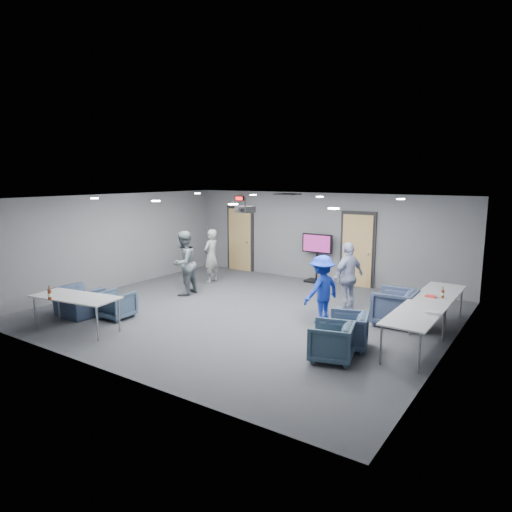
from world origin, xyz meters
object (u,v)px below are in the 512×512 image
Objects in this scene: person_a at (211,256)px; table_front_left at (76,298)px; chair_right_c at (331,342)px; chair_right_a at (394,307)px; person_c at (348,277)px; person_b at (184,263)px; chair_right_b at (347,331)px; chair_front_a at (117,305)px; person_d at (322,289)px; bottle_front at (50,295)px; projector at (245,209)px; table_right_b at (415,316)px; tv_stand at (317,255)px; bottle_right at (443,294)px; chair_front_b at (77,302)px; table_right_a at (439,294)px.

person_a reaches higher than table_front_left.
chair_right_a is at bearing 158.01° from chair_right_c.
chair_right_c is at bearing 35.86° from person_c.
chair_right_b is (5.23, -1.22, -0.53)m from person_b.
chair_front_a is at bearing 78.28° from table_front_left.
person_d reaches higher than chair_right_c.
person_b reaches higher than bottle_front.
chair_right_c is at bearing -20.66° from projector.
table_front_left is (-5.12, -2.19, 0.35)m from chair_right_b.
chair_right_c is 0.39× the size of table_right_b.
bottle_front is (-6.39, -3.15, 0.15)m from table_right_b.
chair_right_c is 1.09× the size of chair_front_a.
chair_front_a is 0.47× the size of tv_stand.
bottle_right is at bearing 93.27° from chair_right_a.
person_a is at bearing 92.85° from bottle_front.
bottle_front is at bearing -106.91° from projector.
table_front_left is at bearing 69.58° from bottle_front.
table_right_b is 6.57× the size of bottle_front.
projector reaches higher than person_a.
chair_right_c is at bearing 55.89° from person_a.
projector is at bearing -95.78° from tv_stand.
person_a is 2.16× the size of chair_right_c.
projector is at bearing 83.24° from person_b.
projector is at bearing -82.68° from chair_right_a.
chair_front_b is at bearing 122.68° from bottle_front.
chair_right_c is (0.94, -2.98, -0.49)m from person_c.
bottle_right is at bearing 139.49° from chair_right_c.
chair_right_b is at bearing 165.07° from chair_right_c.
chair_front_b is 1.38m from bottle_front.
chair_front_b is at bearing -63.39° from chair_right_a.
person_a is at bearing -93.16° from chair_front_b.
chair_front_b is at bearing 119.28° from table_right_a.
table_right_a is at bearing 0.00° from table_right_b.
projector is at bearing -77.45° from person_d.
tv_stand is (-3.21, 2.71, 0.44)m from chair_right_a.
table_right_a is (6.33, 1.18, -0.19)m from person_b.
person_b is at bearing 10.03° from person_a.
person_c is at bearing 81.72° from person_a.
table_right_a reaches higher than chair_right_b.
bottle_right is (6.38, 4.12, 0.13)m from table_front_left.
table_right_a is 7.73m from table_front_left.
chair_right_c is at bearing 160.48° from table_right_a.
chair_right_b is 1.08× the size of chair_front_a.
person_a reaches higher than chair_right_b.
person_d is at bearing -149.00° from chair_front_b.
person_d is 4.63m from chair_front_a.
bottle_front is at bearing 128.32° from table_right_a.
chair_right_c is at bearing 20.22° from bottle_front.
bottle_right reaches higher than chair_right_b.
chair_right_a is (5.54, 0.63, -0.48)m from person_b.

